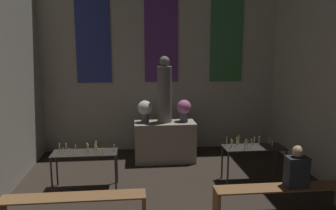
% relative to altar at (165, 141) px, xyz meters
% --- Properties ---
extents(wall_back, '(6.53, 0.16, 5.82)m').
position_rel_altar_xyz_m(wall_back, '(0.00, 1.03, 2.45)').
color(wall_back, '#B2AD9E').
rests_on(wall_back, ground_plane).
extents(altar, '(1.48, 0.75, 0.98)m').
position_rel_altar_xyz_m(altar, '(0.00, 0.00, 0.00)').
color(altar, gray).
rests_on(altar, ground_plane).
extents(statue, '(0.35, 0.35, 1.60)m').
position_rel_altar_xyz_m(statue, '(0.00, -0.00, 1.23)').
color(statue, slate).
rests_on(statue, altar).
extents(flower_vase_left, '(0.35, 0.35, 0.53)m').
position_rel_altar_xyz_m(flower_vase_left, '(-0.48, 0.00, 0.81)').
color(flower_vase_left, '#4C5666').
rests_on(flower_vase_left, altar).
extents(flower_vase_right, '(0.35, 0.35, 0.53)m').
position_rel_altar_xyz_m(flower_vase_right, '(0.48, 0.00, 0.81)').
color(flower_vase_right, '#4C5666').
rests_on(flower_vase_right, altar).
extents(candle_rack_left, '(1.27, 0.50, 0.95)m').
position_rel_altar_xyz_m(candle_rack_left, '(-1.72, -1.50, 0.17)').
color(candle_rack_left, '#332D28').
rests_on(candle_rack_left, ground_plane).
extents(candle_rack_right, '(1.27, 0.50, 0.95)m').
position_rel_altar_xyz_m(candle_rack_right, '(1.71, -1.49, 0.17)').
color(candle_rack_right, '#332D28').
rests_on(candle_rack_right, ground_plane).
extents(pew_back_left, '(2.28, 0.36, 0.47)m').
position_rel_altar_xyz_m(pew_back_left, '(-1.71, -2.83, -0.14)').
color(pew_back_left, brown).
rests_on(pew_back_left, ground_plane).
extents(pew_back_right, '(2.28, 0.36, 0.47)m').
position_rel_altar_xyz_m(pew_back_right, '(1.71, -2.83, -0.14)').
color(pew_back_right, brown).
rests_on(pew_back_right, ground_plane).
extents(person_seated, '(0.36, 0.24, 0.71)m').
position_rel_altar_xyz_m(person_seated, '(1.96, -2.83, 0.29)').
color(person_seated, '#282D38').
rests_on(person_seated, pew_back_right).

